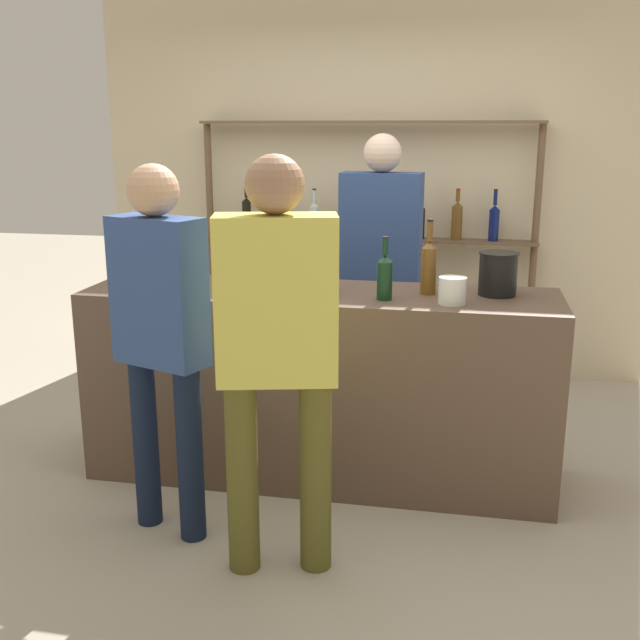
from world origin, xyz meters
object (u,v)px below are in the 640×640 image
object	(u,v)px
counter_bottle_2	(330,264)
ice_bucket	(498,274)
cork_jar	(452,291)
counter_bottle_1	(429,266)
customer_center	(277,339)
customer_left	(160,323)
wine_glass	(155,258)
server_behind_counter	(380,255)
counter_bottle_0	(385,276)

from	to	relation	value
counter_bottle_2	ice_bucket	bearing A→B (deg)	6.51
cork_jar	counter_bottle_1	bearing A→B (deg)	122.69
cork_jar	customer_center	world-z (taller)	customer_center
counter_bottle_2	customer_center	xyz separation A→B (m)	(-0.05, -0.88, -0.14)
counter_bottle_1	counter_bottle_2	distance (m)	0.48
counter_bottle_2	customer_left	distance (m)	0.93
wine_glass	customer_left	world-z (taller)	customer_left
wine_glass	ice_bucket	bearing A→B (deg)	0.19
counter_bottle_1	customer_center	xyz separation A→B (m)	(-0.53, -0.94, -0.14)
cork_jar	server_behind_counter	world-z (taller)	server_behind_counter
server_behind_counter	counter_bottle_0	bearing A→B (deg)	10.88
ice_bucket	server_behind_counter	size ratio (longest dim) A/B	0.12
customer_left	server_behind_counter	bearing A→B (deg)	-4.33
counter_bottle_2	cork_jar	xyz separation A→B (m)	(0.60, -0.14, -0.08)
wine_glass	cork_jar	world-z (taller)	wine_glass
counter_bottle_0	counter_bottle_1	size ratio (longest dim) A/B	0.82
ice_bucket	customer_center	xyz separation A→B (m)	(-0.86, -0.98, -0.10)
cork_jar	customer_left	world-z (taller)	customer_left
counter_bottle_1	customer_center	distance (m)	1.09
counter_bottle_1	cork_jar	bearing A→B (deg)	-57.31
counter_bottle_1	counter_bottle_2	world-z (taller)	counter_bottle_2
counter_bottle_1	server_behind_counter	size ratio (longest dim) A/B	0.21
counter_bottle_1	ice_bucket	distance (m)	0.34
ice_bucket	wine_glass	bearing A→B (deg)	-179.81
counter_bottle_0	cork_jar	distance (m)	0.33
counter_bottle_2	wine_glass	xyz separation A→B (m)	(-0.96, 0.09, -0.02)
counter_bottle_2	cork_jar	world-z (taller)	counter_bottle_2
cork_jar	wine_glass	bearing A→B (deg)	171.88
wine_glass	ice_bucket	size ratio (longest dim) A/B	0.83
cork_jar	ice_bucket	bearing A→B (deg)	47.17
counter_bottle_2	customer_left	xyz separation A→B (m)	(-0.61, -0.69, -0.16)
customer_left	counter_bottle_0	bearing A→B (deg)	-37.33
counter_bottle_0	counter_bottle_1	bearing A→B (deg)	40.07
server_behind_counter	customer_center	size ratio (longest dim) A/B	1.03
counter_bottle_0	server_behind_counter	bearing A→B (deg)	97.60
counter_bottle_2	wine_glass	size ratio (longest dim) A/B	2.15
counter_bottle_0	cork_jar	bearing A→B (deg)	-4.46
counter_bottle_1	wine_glass	size ratio (longest dim) A/B	2.10
wine_glass	server_behind_counter	xyz separation A→B (m)	(1.10, 0.90, -0.10)
wine_glass	customer_center	xyz separation A→B (m)	(0.91, -0.97, -0.13)
counter_bottle_0	server_behind_counter	size ratio (longest dim) A/B	0.17
ice_bucket	customer_center	bearing A→B (deg)	-131.45
counter_bottle_0	counter_bottle_2	distance (m)	0.31
customer_center	ice_bucket	bearing A→B (deg)	-54.98
customer_center	counter_bottle_0	bearing A→B (deg)	-36.71
counter_bottle_2	customer_left	bearing A→B (deg)	-131.64
customer_left	customer_center	world-z (taller)	customer_center
wine_glass	customer_center	distance (m)	1.34
counter_bottle_0	cork_jar	xyz separation A→B (m)	(0.32, -0.02, -0.05)
counter_bottle_1	customer_left	world-z (taller)	customer_left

